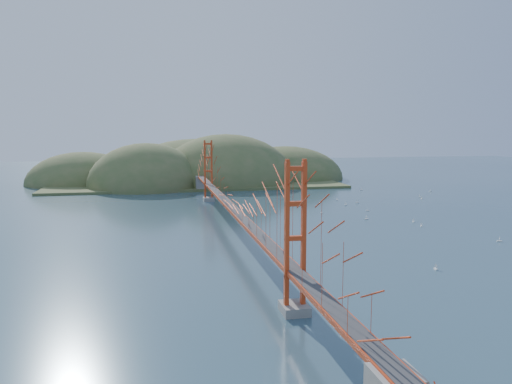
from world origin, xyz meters
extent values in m
plane|color=#2E4C5D|center=(0.00, 0.00, 0.00)|extent=(320.00, 320.00, 0.00)
cube|color=gray|center=(0.00, -30.00, 0.35)|extent=(2.00, 2.40, 0.70)
cube|color=gray|center=(0.00, 30.00, 0.35)|extent=(2.00, 2.40, 0.70)
cube|color=red|center=(0.00, 0.00, 3.30)|extent=(1.40, 92.00, 0.16)
cube|color=red|center=(0.00, 0.00, 3.10)|extent=(1.33, 92.00, 0.24)
cube|color=#38383A|center=(0.00, 0.00, 3.40)|extent=(1.19, 92.00, 0.03)
cube|color=gray|center=(0.00, 46.00, 1.65)|extent=(2.20, 2.60, 3.30)
cube|color=olive|center=(0.00, 64.00, 0.25)|extent=(70.00, 40.00, 0.60)
ellipsoid|color=olive|center=(-12.00, 56.00, 0.00)|extent=(28.00, 28.00, 21.00)
ellipsoid|color=olive|center=(8.00, 62.00, 0.00)|extent=(36.00, 36.00, 25.00)
ellipsoid|color=olive|center=(26.00, 70.00, 0.00)|extent=(32.00, 32.00, 18.00)
ellipsoid|color=olive|center=(-28.00, 68.00, 0.00)|extent=(28.00, 28.00, 16.00)
ellipsoid|color=olive|center=(2.00, 78.00, 0.00)|extent=(44.00, 44.00, 22.00)
cube|color=white|center=(24.59, 25.84, 0.06)|extent=(0.54, 0.30, 0.09)
cylinder|color=white|center=(24.59, 25.84, 0.33)|extent=(0.01, 0.01, 0.56)
cube|color=white|center=(41.76, 24.28, 0.06)|extent=(0.32, 0.61, 0.11)
cylinder|color=white|center=(41.76, 24.28, 0.38)|extent=(0.02, 0.02, 0.63)
cube|color=white|center=(25.17, 12.88, 0.06)|extent=(0.58, 0.39, 0.10)
cylinder|color=white|center=(25.17, 12.88, 0.36)|extent=(0.02, 0.02, 0.60)
cube|color=white|center=(49.57, 34.18, 0.07)|extent=(0.64, 0.39, 0.11)
cylinder|color=white|center=(49.57, 34.18, 0.40)|extent=(0.02, 0.02, 0.67)
cube|color=white|center=(27.74, 2.21, 0.06)|extent=(0.31, 0.60, 0.10)
cylinder|color=white|center=(27.74, 2.21, 0.38)|extent=(0.02, 0.02, 0.63)
cube|color=white|center=(31.52, -11.93, 0.07)|extent=(0.63, 0.48, 0.11)
cylinder|color=white|center=(31.52, -11.93, 0.40)|extent=(0.02, 0.02, 0.67)
cube|color=white|center=(14.08, 13.22, 0.06)|extent=(0.53, 0.49, 0.10)
cylinder|color=white|center=(14.08, 13.22, 0.36)|extent=(0.02, 0.02, 0.59)
cube|color=white|center=(42.53, 26.48, 0.06)|extent=(0.55, 0.55, 0.11)
cylinder|color=white|center=(42.53, 26.48, 0.38)|extent=(0.02, 0.02, 0.64)
cube|color=white|center=(35.58, 39.58, 0.07)|extent=(0.63, 0.33, 0.11)
cylinder|color=white|center=(35.58, 39.58, 0.39)|extent=(0.02, 0.02, 0.66)
cube|color=white|center=(27.13, 21.97, 0.07)|extent=(0.52, 0.64, 0.11)
cylinder|color=white|center=(27.13, 21.97, 0.41)|extent=(0.02, 0.02, 0.69)
cube|color=white|center=(16.97, -21.55, 0.07)|extent=(0.30, 0.63, 0.11)
cylinder|color=white|center=(16.97, -21.55, 0.40)|extent=(0.02, 0.02, 0.66)
cube|color=white|center=(27.10, -1.16, 0.06)|extent=(0.38, 0.58, 0.10)
cylinder|color=white|center=(27.10, -1.16, 0.36)|extent=(0.02, 0.02, 0.60)
cube|color=white|center=(23.88, 19.59, 0.07)|extent=(0.60, 0.49, 0.11)
cylinder|color=white|center=(23.88, 19.59, 0.39)|extent=(0.02, 0.02, 0.65)
cube|color=white|center=(21.66, 5.54, 0.07)|extent=(0.64, 0.32, 0.11)
cylinder|color=white|center=(21.66, 5.54, 0.40)|extent=(0.02, 0.02, 0.67)
cube|color=white|center=(16.68, 12.07, 0.06)|extent=(0.35, 0.56, 0.10)
cylinder|color=white|center=(16.68, 12.07, 0.35)|extent=(0.02, 0.02, 0.58)
camera|label=1|loc=(-10.17, -65.05, 13.92)|focal=35.00mm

